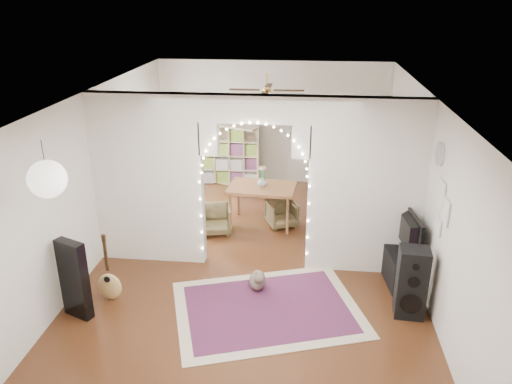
# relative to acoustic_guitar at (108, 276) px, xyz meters

# --- Properties ---
(floor) EXTENTS (7.50, 7.50, 0.00)m
(floor) POSITION_rel_acoustic_guitar_xyz_m (1.91, 1.24, -0.38)
(floor) COLOR black
(floor) RESTS_ON ground
(ceiling) EXTENTS (5.00, 7.50, 0.02)m
(ceiling) POSITION_rel_acoustic_guitar_xyz_m (1.91, 1.24, 2.32)
(ceiling) COLOR white
(ceiling) RESTS_ON wall_back
(wall_back) EXTENTS (5.00, 0.02, 2.70)m
(wall_back) POSITION_rel_acoustic_guitar_xyz_m (1.91, 4.99, 0.97)
(wall_back) COLOR silver
(wall_back) RESTS_ON floor
(wall_front) EXTENTS (5.00, 0.02, 2.70)m
(wall_front) POSITION_rel_acoustic_guitar_xyz_m (1.91, -2.51, 0.97)
(wall_front) COLOR silver
(wall_front) RESTS_ON floor
(wall_left) EXTENTS (0.02, 7.50, 2.70)m
(wall_left) POSITION_rel_acoustic_guitar_xyz_m (-0.59, 1.24, 0.97)
(wall_left) COLOR silver
(wall_left) RESTS_ON floor
(wall_right) EXTENTS (0.02, 7.50, 2.70)m
(wall_right) POSITION_rel_acoustic_guitar_xyz_m (4.41, 1.24, 0.97)
(wall_right) COLOR silver
(wall_right) RESTS_ON floor
(divider_wall) EXTENTS (5.00, 0.20, 2.70)m
(divider_wall) POSITION_rel_acoustic_guitar_xyz_m (1.91, 1.24, 1.05)
(divider_wall) COLOR silver
(divider_wall) RESTS_ON floor
(fairy_lights) EXTENTS (1.64, 0.04, 1.60)m
(fairy_lights) POSITION_rel_acoustic_guitar_xyz_m (1.91, 1.11, 1.17)
(fairy_lights) COLOR #FFEABF
(fairy_lights) RESTS_ON divider_wall
(window) EXTENTS (0.04, 1.20, 1.40)m
(window) POSITION_rel_acoustic_guitar_xyz_m (-0.56, 3.04, 1.12)
(window) COLOR white
(window) RESTS_ON wall_left
(wall_clock) EXTENTS (0.03, 0.31, 0.31)m
(wall_clock) POSITION_rel_acoustic_guitar_xyz_m (4.39, 0.64, 1.72)
(wall_clock) COLOR white
(wall_clock) RESTS_ON wall_right
(picture_frames) EXTENTS (0.02, 0.50, 0.70)m
(picture_frames) POSITION_rel_acoustic_guitar_xyz_m (4.39, 0.24, 1.12)
(picture_frames) COLOR white
(picture_frames) RESTS_ON wall_right
(paper_lantern) EXTENTS (0.40, 0.40, 0.40)m
(paper_lantern) POSITION_rel_acoustic_guitar_xyz_m (0.01, -1.16, 1.87)
(paper_lantern) COLOR white
(paper_lantern) RESTS_ON ceiling
(ceiling_fan) EXTENTS (1.10, 1.10, 0.30)m
(ceiling_fan) POSITION_rel_acoustic_guitar_xyz_m (1.91, 3.24, 2.02)
(ceiling_fan) COLOR #BB933E
(ceiling_fan) RESTS_ON ceiling
(area_rug) EXTENTS (2.92, 2.53, 0.02)m
(area_rug) POSITION_rel_acoustic_guitar_xyz_m (2.22, -0.00, -0.37)
(area_rug) COLOR maroon
(area_rug) RESTS_ON floor
(guitar_case) EXTENTS (0.44, 0.30, 1.11)m
(guitar_case) POSITION_rel_acoustic_guitar_xyz_m (-0.29, -0.40, 0.18)
(guitar_case) COLOR black
(guitar_case) RESTS_ON floor
(acoustic_guitar) EXTENTS (0.36, 0.15, 0.87)m
(acoustic_guitar) POSITION_rel_acoustic_guitar_xyz_m (0.00, 0.00, 0.00)
(acoustic_guitar) COLOR tan
(acoustic_guitar) RESTS_ON floor
(tabby_cat) EXTENTS (0.32, 0.56, 0.37)m
(tabby_cat) POSITION_rel_acoustic_guitar_xyz_m (2.04, 0.49, -0.23)
(tabby_cat) COLOR brown
(tabby_cat) RESTS_ON floor
(floor_speaker) EXTENTS (0.41, 0.37, 0.99)m
(floor_speaker) POSITION_rel_acoustic_guitar_xyz_m (4.11, 0.08, 0.11)
(floor_speaker) COLOR black
(floor_speaker) RESTS_ON floor
(media_console) EXTENTS (0.50, 1.04, 0.50)m
(media_console) POSITION_rel_acoustic_guitar_xyz_m (4.11, 0.99, -0.13)
(media_console) COLOR black
(media_console) RESTS_ON floor
(tv) EXTENTS (0.25, 1.08, 0.62)m
(tv) POSITION_rel_acoustic_guitar_xyz_m (4.11, 0.99, 0.43)
(tv) COLOR black
(tv) RESTS_ON media_console
(bookcase) EXTENTS (1.35, 0.78, 1.35)m
(bookcase) POSITION_rel_acoustic_guitar_xyz_m (0.98, 4.74, 0.30)
(bookcase) COLOR beige
(bookcase) RESTS_ON floor
(dining_table) EXTENTS (1.27, 0.90, 0.76)m
(dining_table) POSITION_rel_acoustic_guitar_xyz_m (1.89, 2.68, 0.30)
(dining_table) COLOR brown
(dining_table) RESTS_ON floor
(flower_vase) EXTENTS (0.20, 0.20, 0.19)m
(flower_vase) POSITION_rel_acoustic_guitar_xyz_m (1.89, 2.68, 0.47)
(flower_vase) COLOR silver
(flower_vase) RESTS_ON dining_table
(dining_chair_left) EXTENTS (0.63, 0.64, 0.50)m
(dining_chair_left) POSITION_rel_acoustic_guitar_xyz_m (1.10, 2.26, -0.13)
(dining_chair_left) COLOR brown
(dining_chair_left) RESTS_ON floor
(dining_chair_right) EXTENTS (0.67, 0.68, 0.47)m
(dining_chair_right) POSITION_rel_acoustic_guitar_xyz_m (2.26, 2.65, -0.14)
(dining_chair_right) COLOR brown
(dining_chair_right) RESTS_ON floor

